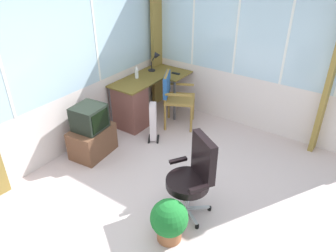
{
  "coord_description": "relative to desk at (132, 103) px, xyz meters",
  "views": [
    {
      "loc": [
        -2.56,
        -1.64,
        2.85
      ],
      "look_at": [
        0.47,
        0.48,
        0.68
      ],
      "focal_mm": 34.49,
      "sensor_mm": 36.0,
      "label": 1
    }
  ],
  "objects": [
    {
      "name": "space_heater",
      "position": [
        -0.16,
        -0.57,
        -0.09
      ],
      "size": [
        0.29,
        0.27,
        0.65
      ],
      "color": "silver",
      "rests_on": "ground"
    },
    {
      "name": "tv_remote",
      "position": [
        0.8,
        -0.34,
        0.36
      ],
      "size": [
        0.06,
        0.15,
        0.02
      ],
      "primitive_type": "cube",
      "rotation": [
        0.0,
        0.0,
        0.13
      ],
      "color": "black",
      "rests_on": "desk"
    },
    {
      "name": "wooden_armchair",
      "position": [
        0.42,
        -0.54,
        0.19
      ],
      "size": [
        0.65,
        0.65,
        0.94
      ],
      "color": "olive",
      "rests_on": "ground"
    },
    {
      "name": "desk_lamp",
      "position": [
        0.76,
        0.05,
        0.57
      ],
      "size": [
        0.23,
        0.2,
        0.34
      ],
      "color": "black",
      "rests_on": "desk"
    },
    {
      "name": "desk",
      "position": [
        0.0,
        0.0,
        0.0
      ],
      "size": [
        1.39,
        0.81,
        0.77
      ],
      "color": "brown",
      "rests_on": "ground"
    },
    {
      "name": "curtain_corner",
      "position": [
        1.01,
        0.21,
        0.91
      ],
      "size": [
        0.28,
        0.08,
        2.66
      ],
      "primitive_type": "cube",
      "rotation": [
        0.0,
        0.0,
        -0.03
      ],
      "color": "olive",
      "rests_on": "ground"
    },
    {
      "name": "north_window_panel",
      "position": [
        -1.12,
        0.34,
        0.96
      ],
      "size": [
        4.47,
        0.07,
        2.76
      ],
      "color": "silver",
      "rests_on": "ground"
    },
    {
      "name": "tv_on_stand",
      "position": [
        -1.01,
        -0.06,
        -0.06
      ],
      "size": [
        0.69,
        0.51,
        0.8
      ],
      "color": "brown",
      "rests_on": "ground"
    },
    {
      "name": "curtain_east_far",
      "position": [
        1.06,
        -2.76,
        0.91
      ],
      "size": [
        0.28,
        0.08,
        2.66
      ],
      "primitive_type": "cube",
      "rotation": [
        0.0,
        0.0,
        -0.05
      ],
      "color": "olive",
      "rests_on": "ground"
    },
    {
      "name": "office_chair",
      "position": [
        -1.16,
        -1.91,
        0.14
      ],
      "size": [
        0.6,
        0.62,
        1.0
      ],
      "color": "#B7B7BF",
      "rests_on": "ground"
    },
    {
      "name": "potted_plant",
      "position": [
        -1.68,
        -1.92,
        -0.15
      ],
      "size": [
        0.41,
        0.41,
        0.51
      ],
      "color": "#9A5B38",
      "rests_on": "ground"
    },
    {
      "name": "east_window_panel",
      "position": [
        1.14,
        -1.67,
        0.96
      ],
      "size": [
        0.07,
        3.97,
        2.76
      ],
      "color": "silver",
      "rests_on": "ground"
    },
    {
      "name": "spray_bottle",
      "position": [
        0.26,
        0.1,
        0.46
      ],
      "size": [
        0.06,
        0.06,
        0.22
      ],
      "color": "white",
      "rests_on": "desk"
    },
    {
      "name": "ground",
      "position": [
        -1.12,
        -1.67,
        -0.45
      ],
      "size": [
        5.47,
        4.97,
        0.06
      ],
      "primitive_type": "cube",
      "color": "beige"
    }
  ]
}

